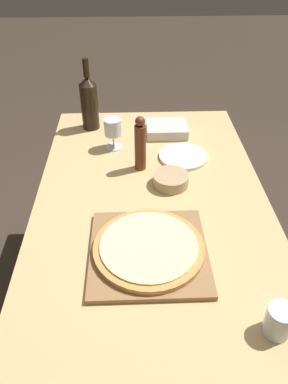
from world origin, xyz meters
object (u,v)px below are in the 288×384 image
pizza (149,247)px  wine_glass (113,128)px  pepper_mill (140,145)px  small_bowl (171,180)px  wine_bottle (89,102)px

pizza → wine_glass: (-0.13, 0.65, 0.07)m
pizza → pepper_mill: pepper_mill is taller
pepper_mill → wine_glass: size_ratio=1.69×
pizza → small_bowl: bearing=74.2°
pizza → pepper_mill: (-0.01, 0.48, 0.08)m
pepper_mill → wine_glass: pepper_mill is taller
pizza → small_bowl: size_ratio=2.48×
pepper_mill → small_bowl: (0.11, -0.12, -0.09)m
wine_glass → pepper_mill: bearing=-55.9°
wine_bottle → pepper_mill: size_ratio=1.43×
pizza → wine_bottle: bearing=105.9°
pizza → small_bowl: small_bowl is taller
small_bowl → wine_bottle: bearing=125.5°
wine_bottle → pepper_mill: bearing=-57.7°
wine_bottle → pepper_mill: (0.23, -0.36, -0.02)m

